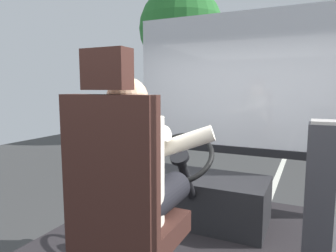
{
  "coord_description": "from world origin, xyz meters",
  "views": [
    {
      "loc": [
        0.59,
        -1.57,
        1.96
      ],
      "look_at": [
        -0.58,
        0.88,
        1.61
      ],
      "focal_mm": 32.28,
      "sensor_mm": 36.0,
      "label": 1
    }
  ],
  "objects_px": {
    "steering_console": "(202,197)",
    "bus_driver": "(134,170)",
    "driver_seat": "(123,208)",
    "fare_box": "(327,197)"
  },
  "relations": [
    {
      "from": "driver_seat",
      "to": "steering_console",
      "type": "relative_size",
      "value": 1.22
    },
    {
      "from": "bus_driver",
      "to": "steering_console",
      "type": "distance_m",
      "value": 1.23
    },
    {
      "from": "steering_console",
      "to": "driver_seat",
      "type": "bearing_deg",
      "value": -90.0
    },
    {
      "from": "driver_seat",
      "to": "steering_console",
      "type": "xyz_separation_m",
      "value": [
        -0.0,
        1.23,
        -0.36
      ]
    },
    {
      "from": "driver_seat",
      "to": "bus_driver",
      "type": "relative_size",
      "value": 1.79
    },
    {
      "from": "bus_driver",
      "to": "steering_console",
      "type": "bearing_deg",
      "value": 90.0
    },
    {
      "from": "driver_seat",
      "to": "fare_box",
      "type": "relative_size",
      "value": 1.38
    },
    {
      "from": "bus_driver",
      "to": "fare_box",
      "type": "bearing_deg",
      "value": 39.26
    },
    {
      "from": "driver_seat",
      "to": "bus_driver",
      "type": "xyz_separation_m",
      "value": [
        0.0,
        0.11,
        0.17
      ]
    },
    {
      "from": "steering_console",
      "to": "bus_driver",
      "type": "bearing_deg",
      "value": -90.0
    }
  ]
}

